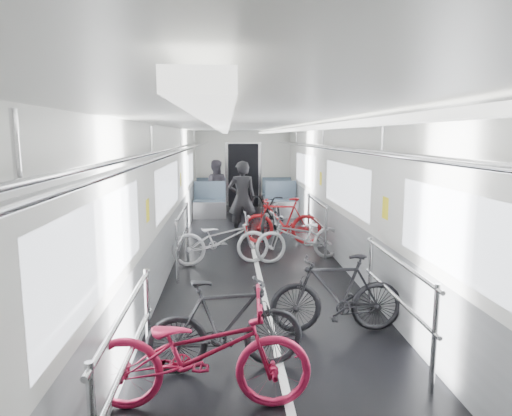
{
  "coord_description": "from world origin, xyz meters",
  "views": [
    {
      "loc": [
        -0.5,
        -7.52,
        2.24
      ],
      "look_at": [
        0.0,
        0.45,
        0.98
      ],
      "focal_mm": 32.0,
      "sensor_mm": 36.0,
      "label": 1
    }
  ],
  "objects": [
    {
      "name": "person_standing",
      "position": [
        -0.18,
        2.61,
        0.85
      ],
      "size": [
        0.63,
        0.43,
        1.7
      ],
      "primitive_type": "imported",
      "rotation": [
        0.0,
        0.0,
        3.17
      ],
      "color": "black",
      "rests_on": "floor"
    },
    {
      "name": "bike_aisle",
      "position": [
        0.49,
        2.51,
        0.49
      ],
      "size": [
        1.17,
        1.98,
        0.98
      ],
      "primitive_type": "imported",
      "rotation": [
        0.0,
        0.0,
        -0.3
      ],
      "color": "black",
      "rests_on": "floor"
    },
    {
      "name": "car_shell",
      "position": [
        0.0,
        1.78,
        1.13
      ],
      "size": [
        3.02,
        14.01,
        2.41
      ],
      "color": "black",
      "rests_on": "ground"
    },
    {
      "name": "bike_right_mid",
      "position": [
        0.8,
        0.45,
        0.45
      ],
      "size": [
        1.81,
        1.05,
        0.9
      ],
      "primitive_type": "imported",
      "rotation": [
        0.0,
        0.0,
        -1.29
      ],
      "color": "#A8A9AD",
      "rests_on": "floor"
    },
    {
      "name": "bike_right_far",
      "position": [
        0.63,
        1.78,
        0.49
      ],
      "size": [
        1.69,
        0.72,
        0.98
      ],
      "primitive_type": "imported",
      "rotation": [
        0.0,
        0.0,
        -1.74
      ],
      "color": "maroon",
      "rests_on": "floor"
    },
    {
      "name": "bike_left_near",
      "position": [
        -0.75,
        -3.98,
        0.48
      ],
      "size": [
        1.86,
        0.7,
        0.97
      ],
      "primitive_type": "imported",
      "rotation": [
        0.0,
        0.0,
        1.54
      ],
      "color": "maroon",
      "rests_on": "floor"
    },
    {
      "name": "bike_left_far",
      "position": [
        -0.62,
        0.32,
        0.45
      ],
      "size": [
        1.77,
        0.82,
        0.9
      ],
      "primitive_type": "imported",
      "rotation": [
        0.0,
        0.0,
        1.7
      ],
      "color": "silver",
      "rests_on": "floor"
    },
    {
      "name": "person_seated",
      "position": [
        -0.85,
        5.57,
        0.78
      ],
      "size": [
        0.81,
        0.65,
        1.57
      ],
      "primitive_type": "imported",
      "rotation": [
        0.0,
        0.0,
        3.06
      ],
      "color": "#332F37",
      "rests_on": "floor"
    },
    {
      "name": "bike_left_mid",
      "position": [
        -0.53,
        -3.38,
        0.46
      ],
      "size": [
        1.56,
        0.61,
        0.91
      ],
      "primitive_type": "imported",
      "rotation": [
        0.0,
        0.0,
        1.69
      ],
      "color": "black",
      "rests_on": "floor"
    },
    {
      "name": "bike_right_near",
      "position": [
        0.74,
        -2.59,
        0.46
      ],
      "size": [
        1.54,
        0.45,
        0.92
      ],
      "primitive_type": "imported",
      "rotation": [
        0.0,
        0.0,
        -1.58
      ],
      "color": "black",
      "rests_on": "floor"
    }
  ]
}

